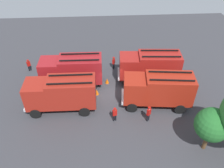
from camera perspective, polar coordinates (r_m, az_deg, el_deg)
The scene contains 14 objects.
ground_plane at distance 26.32m, azimuth -0.00°, elevation -2.40°, with size 46.84×46.84×0.00m, color #38383D.
fire_truck_0 at distance 27.42m, azimuth 9.37°, elevation 4.50°, with size 7.35×3.17×3.88m.
fire_truck_1 at distance 26.78m, azimuth -9.95°, elevation 3.54°, with size 7.25×2.86×3.88m.
fire_truck_2 at distance 24.06m, azimuth 11.44°, elevation -1.19°, with size 7.42×3.39×3.88m.
fire_truck_3 at distance 23.67m, azimuth -12.45°, elevation -2.11°, with size 7.23×2.81×3.88m.
firefighter_0 at distance 22.88m, azimuth 9.10°, elevation -7.18°, with size 0.47×0.46×1.79m.
firefighter_1 at distance 31.39m, azimuth -19.95°, elevation 4.50°, with size 0.48×0.43×1.60m.
firefighter_2 at distance 30.32m, azimuth 7.90°, elevation 5.51°, with size 0.48×0.40×1.69m.
firefighter_3 at distance 22.66m, azimuth 0.68°, elevation -7.42°, with size 0.47×0.35×1.65m.
firefighter_4 at distance 29.90m, azimuth 0.42°, elevation 5.40°, with size 0.39×0.48×1.70m.
tree_1 at distance 20.57m, azimuth 23.59°, elevation -9.28°, with size 2.87×2.87×4.44m.
traffic_cone_0 at distance 31.09m, azimuth 11.53°, elevation 4.68°, with size 0.51×0.51×0.73m, color #F2600C.
traffic_cone_1 at distance 27.69m, azimuth -1.24°, elevation 0.80°, with size 0.45×0.45×0.64m, color #F2600C.
traffic_cone_2 at distance 26.10m, azimuth -3.82°, elevation -1.97°, with size 0.46×0.46×0.66m, color #F2600C.
Camera 1 is at (1.30, 20.00, 17.07)m, focal length 36.83 mm.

